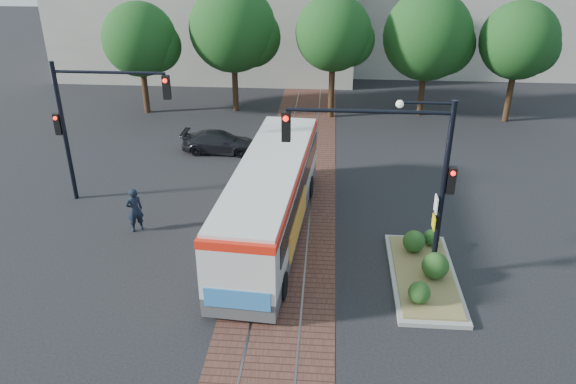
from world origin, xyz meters
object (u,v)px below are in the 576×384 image
Objects in this scene: signal_pole_main at (406,163)px; officer at (135,210)px; city_bus at (271,195)px; signal_pole_left at (88,114)px; traffic_island at (424,269)px; parked_car at (219,142)px.

signal_pole_main reaches higher than officer.
city_bus is 1.86× the size of signal_pole_left.
traffic_island is 0.87× the size of signal_pole_left.
signal_pole_main is at bearing 128.64° from officer.
officer is at bearing 166.98° from signal_pole_main.
signal_pole_left is at bearing -84.81° from officer.
signal_pole_main is 10.60m from officer.
officer is at bearing -173.76° from city_bus.
officer is at bearing -46.48° from signal_pole_left.
city_bus reaches higher than officer.
signal_pole_main is at bearing -141.72° from parked_car.
city_bus reaches higher than traffic_island.
traffic_island is 3.95m from signal_pole_main.
signal_pole_main is 1.56× the size of parked_car.
parked_car is at bearing 117.92° from city_bus.
signal_pole_main is 3.34× the size of officer.
traffic_island is 14.00m from parked_car.
city_bus is at bearing 143.54° from officer.
signal_pole_main is 1.00× the size of signal_pole_left.
traffic_island is at bearing -20.34° from city_bus.
city_bus reaches higher than parked_car.
signal_pole_left is at bearing 145.29° from parked_car.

